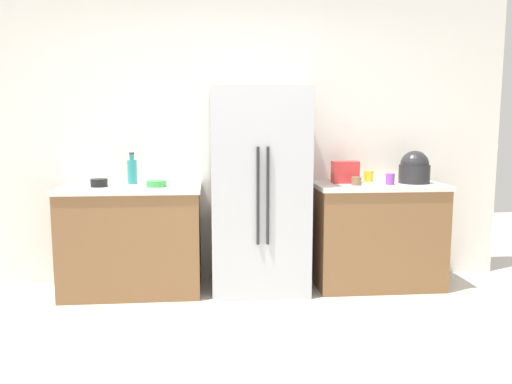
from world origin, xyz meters
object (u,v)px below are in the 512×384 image
Objects in this scene: toaster at (345,172)px; cup_b at (369,176)px; refrigerator at (259,191)px; cup_a at (390,179)px; cup_c at (356,181)px; rice_cooker at (414,169)px; bottle_a at (132,171)px; bowl_b at (156,184)px; bowl_a at (99,183)px.

toaster is 2.24× the size of cup_b.
refrigerator is 0.81m from toaster.
cup_a reaches higher than cup_c.
rice_cooker is at bearing 10.91° from cup_c.
bottle_a reaches higher than cup_c.
bowl_b is (0.23, -0.24, -0.09)m from bottle_a.
refrigerator is at bearing 2.48° from bowl_b.
cup_a is (2.26, -0.27, -0.07)m from bottle_a.
cup_b is at bearing 13.69° from toaster.
bottle_a is at bearing 175.94° from rice_cooker.
cup_c is 0.50× the size of bowl_b.
cup_b is (0.24, 0.06, -0.05)m from toaster.
refrigerator is 17.29× the size of cup_b.
refrigerator is at bearing -179.06° from rice_cooker.
bowl_b is (-0.88, -0.04, 0.08)m from refrigerator.
cup_a is at bearing -3.34° from refrigerator.
bowl_b is (-1.72, 0.05, -0.01)m from cup_c.
toaster is 0.83× the size of bottle_a.
bottle_a is at bearing 176.92° from toaster.
cup_b is at bearing 118.63° from cup_a.
cup_c reaches higher than bowl_b.
cup_c is at bearing -73.91° from toaster.
cup_c is at bearing -8.35° from bottle_a.
bottle_a is 2.14m from cup_b.
cup_b is 0.72× the size of bowl_a.
cup_b reaches higher than cup_c.
bottle_a is 1.62× the size of bowl_b.
cup_a is (1.15, -0.07, 0.10)m from refrigerator.
cup_a is at bearing -1.62° from bowl_a.
refrigerator is 0.85m from cup_c.
bottle_a is 2.28m from cup_a.
toaster is 1.67m from bowl_b.
bottle_a is at bearing 178.81° from cup_b.
cup_b is at bearing 8.70° from refrigerator.
refrigerator reaches higher than bottle_a.
bowl_a is (-2.39, -0.15, -0.02)m from cup_b.
rice_cooker is at bearing 1.53° from bowl_b.
rice_cooker reaches higher than bowl_b.
cup_c reaches higher than bowl_a.
bottle_a is 0.33m from bowl_a.
bottle_a is (-2.51, 0.18, -0.01)m from rice_cooker.
cup_a is 2.51m from bowl_a.
cup_b is at bearing 52.76° from cup_c.
refrigerator is 10.31× the size of bowl_b.
bowl_a is at bearing 177.68° from cup_c.
cup_a is at bearing -61.37° from cup_b.
rice_cooker is at bearing 0.39° from bowl_a.
cup_b is 1.91m from bowl_b.
cup_b is (-0.12, 0.22, 0.00)m from cup_a.
bowl_b is at bearing 179.18° from cup_a.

